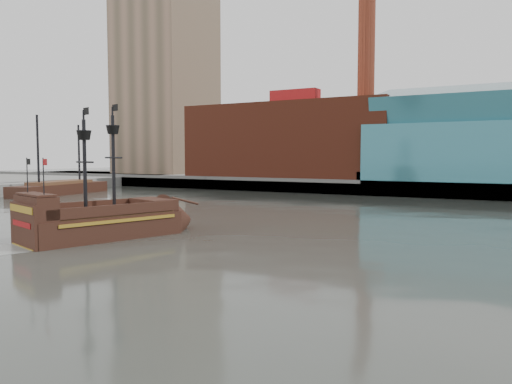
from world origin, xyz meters
The scene contains 6 objects.
ground centered at (0.00, 0.00, 0.00)m, with size 400.00×400.00×0.00m, color #2D302A.
promenade_far centered at (0.00, 92.00, 1.00)m, with size 220.00×60.00×2.00m, color slate.
seawall centered at (0.00, 62.50, 1.30)m, with size 220.00×1.00×2.60m, color #4C4C49.
skyline centered at (5.21, 84.56, 24.55)m, with size 149.00×45.00×62.00m.
pirate_ship centered at (-9.86, 8.53, 1.07)m, with size 9.02×16.45×11.81m.
docked_vessel centered at (-51.47, 38.61, 0.90)m, with size 8.55×21.20×14.07m.
Camera 1 is at (21.15, -20.35, 6.69)m, focal length 35.00 mm.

